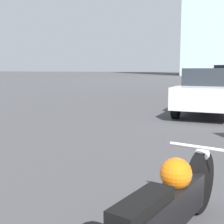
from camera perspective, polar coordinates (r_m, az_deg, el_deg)
The scene contains 2 objects.
motorcycle at distance 2.77m, azimuth 9.20°, elevation -17.14°, with size 0.80×2.60×0.77m.
parked_car_silver at distance 11.32m, azimuth 17.31°, elevation 3.74°, with size 1.92×4.59×1.59m.
Camera 1 is at (3.61, 2.42, 1.55)m, focal length 50.00 mm.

